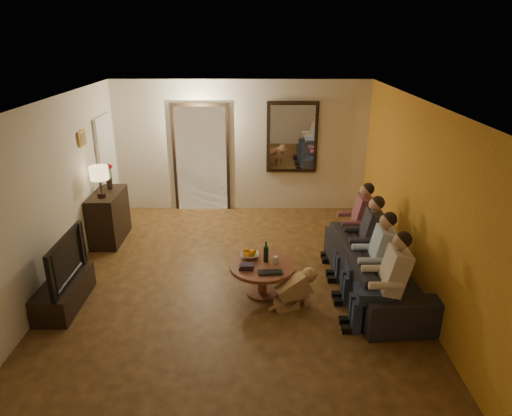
{
  "coord_description": "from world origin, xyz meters",
  "views": [
    {
      "loc": [
        0.32,
        -5.84,
        3.44
      ],
      "look_at": [
        0.3,
        0.3,
        1.05
      ],
      "focal_mm": 32.0,
      "sensor_mm": 36.0,
      "label": 1
    }
  ],
  "objects_px": {
    "dresser": "(109,217)",
    "wine_bottle": "(266,251)",
    "person_a": "(388,286)",
    "laptop": "(270,274)",
    "tv_stand": "(65,293)",
    "tv": "(59,260)",
    "sofa": "(376,268)",
    "person_d": "(357,226)",
    "bowl": "(250,255)",
    "table_lamp": "(100,182)",
    "person_b": "(376,262)",
    "person_c": "(366,242)",
    "coffee_table": "(262,279)",
    "dog": "(294,288)"
  },
  "relations": [
    {
      "from": "dresser",
      "to": "wine_bottle",
      "type": "bearing_deg",
      "value": -31.69
    },
    {
      "from": "person_a",
      "to": "laptop",
      "type": "relative_size",
      "value": 3.65
    },
    {
      "from": "tv_stand",
      "to": "tv",
      "type": "bearing_deg",
      "value": 0.0
    },
    {
      "from": "sofa",
      "to": "person_d",
      "type": "distance_m",
      "value": 0.94
    },
    {
      "from": "person_a",
      "to": "bowl",
      "type": "height_order",
      "value": "person_a"
    },
    {
      "from": "table_lamp",
      "to": "person_b",
      "type": "distance_m",
      "value": 4.51
    },
    {
      "from": "person_c",
      "to": "coffee_table",
      "type": "relative_size",
      "value": 1.33
    },
    {
      "from": "person_c",
      "to": "laptop",
      "type": "height_order",
      "value": "person_c"
    },
    {
      "from": "table_lamp",
      "to": "person_b",
      "type": "height_order",
      "value": "table_lamp"
    },
    {
      "from": "tv_stand",
      "to": "bowl",
      "type": "height_order",
      "value": "bowl"
    },
    {
      "from": "table_lamp",
      "to": "person_b",
      "type": "relative_size",
      "value": 0.45
    },
    {
      "from": "person_a",
      "to": "person_b",
      "type": "relative_size",
      "value": 1.0
    },
    {
      "from": "person_b",
      "to": "dresser",
      "type": "bearing_deg",
      "value": 154.69
    },
    {
      "from": "dresser",
      "to": "person_d",
      "type": "distance_m",
      "value": 4.2
    },
    {
      "from": "sofa",
      "to": "dog",
      "type": "bearing_deg",
      "value": 105.34
    },
    {
      "from": "laptop",
      "to": "person_c",
      "type": "bearing_deg",
      "value": 22.49
    },
    {
      "from": "person_b",
      "to": "sofa",
      "type": "bearing_deg",
      "value": 71.57
    },
    {
      "from": "person_a",
      "to": "coffee_table",
      "type": "height_order",
      "value": "person_a"
    },
    {
      "from": "person_b",
      "to": "person_d",
      "type": "relative_size",
      "value": 1.0
    },
    {
      "from": "person_a",
      "to": "person_c",
      "type": "distance_m",
      "value": 1.2
    },
    {
      "from": "person_d",
      "to": "dresser",
      "type": "bearing_deg",
      "value": 169.66
    },
    {
      "from": "person_b",
      "to": "dog",
      "type": "relative_size",
      "value": 2.14
    },
    {
      "from": "dresser",
      "to": "person_a",
      "type": "xyz_separation_m",
      "value": [
        4.13,
        -2.55,
        0.16
      ]
    },
    {
      "from": "table_lamp",
      "to": "dog",
      "type": "distance_m",
      "value": 3.68
    },
    {
      "from": "tv_stand",
      "to": "coffee_table",
      "type": "height_order",
      "value": "coffee_table"
    },
    {
      "from": "table_lamp",
      "to": "bowl",
      "type": "xyz_separation_m",
      "value": [
        2.46,
        -1.32,
        -0.66
      ]
    },
    {
      "from": "person_a",
      "to": "person_b",
      "type": "bearing_deg",
      "value": 90.0
    },
    {
      "from": "person_a",
      "to": "laptop",
      "type": "distance_m",
      "value": 1.49
    },
    {
      "from": "table_lamp",
      "to": "person_b",
      "type": "xyz_separation_m",
      "value": [
        4.13,
        -1.73,
        -0.55
      ]
    },
    {
      "from": "person_a",
      "to": "wine_bottle",
      "type": "relative_size",
      "value": 3.87
    },
    {
      "from": "table_lamp",
      "to": "person_a",
      "type": "xyz_separation_m",
      "value": [
        4.13,
        -2.33,
        -0.55
      ]
    },
    {
      "from": "person_b",
      "to": "wine_bottle",
      "type": "distance_m",
      "value": 1.47
    },
    {
      "from": "tv",
      "to": "wine_bottle",
      "type": "height_order",
      "value": "tv"
    },
    {
      "from": "sofa",
      "to": "dog",
      "type": "distance_m",
      "value": 1.26
    },
    {
      "from": "sofa",
      "to": "bowl",
      "type": "height_order",
      "value": "sofa"
    },
    {
      "from": "person_b",
      "to": "coffee_table",
      "type": "xyz_separation_m",
      "value": [
        -1.49,
        0.19,
        -0.38
      ]
    },
    {
      "from": "dresser",
      "to": "person_a",
      "type": "bearing_deg",
      "value": -31.73
    },
    {
      "from": "person_b",
      "to": "person_c",
      "type": "bearing_deg",
      "value": 90.0
    },
    {
      "from": "dresser",
      "to": "person_d",
      "type": "xyz_separation_m",
      "value": [
        4.13,
        -0.75,
        0.16
      ]
    },
    {
      "from": "person_d",
      "to": "dog",
      "type": "height_order",
      "value": "person_d"
    },
    {
      "from": "person_a",
      "to": "table_lamp",
      "type": "bearing_deg",
      "value": 150.53
    },
    {
      "from": "sofa",
      "to": "person_a",
      "type": "xyz_separation_m",
      "value": [
        -0.1,
        -0.9,
        0.25
      ]
    },
    {
      "from": "tv_stand",
      "to": "person_c",
      "type": "height_order",
      "value": "person_c"
    },
    {
      "from": "person_b",
      "to": "laptop",
      "type": "relative_size",
      "value": 3.65
    },
    {
      "from": "person_b",
      "to": "tv_stand",
      "type": "bearing_deg",
      "value": -178.53
    },
    {
      "from": "sofa",
      "to": "person_b",
      "type": "relative_size",
      "value": 1.97
    },
    {
      "from": "sofa",
      "to": "person_a",
      "type": "height_order",
      "value": "person_a"
    },
    {
      "from": "wine_bottle",
      "to": "tv_stand",
      "type": "bearing_deg",
      "value": -171.57
    },
    {
      "from": "person_b",
      "to": "bowl",
      "type": "distance_m",
      "value": 1.72
    },
    {
      "from": "tv",
      "to": "wine_bottle",
      "type": "bearing_deg",
      "value": -81.57
    }
  ]
}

